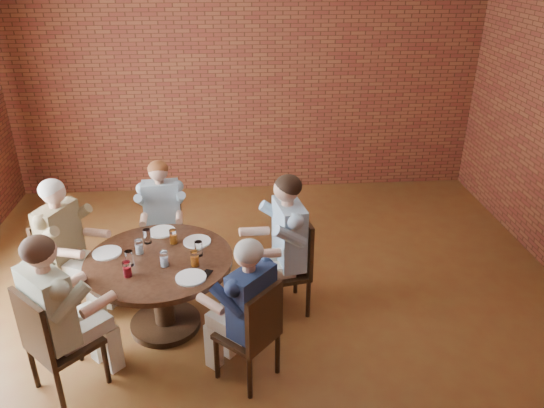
{
  "coord_description": "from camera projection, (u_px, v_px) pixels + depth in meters",
  "views": [
    {
      "loc": [
        -0.21,
        -3.77,
        3.26
      ],
      "look_at": [
        0.17,
        1.0,
        0.92
      ],
      "focal_mm": 35.0,
      "sensor_mm": 36.0,
      "label": 1
    }
  ],
  "objects": [
    {
      "name": "floor",
      "position": [
        262.0,
        343.0,
        4.83
      ],
      "size": [
        7.0,
        7.0,
        0.0
      ],
      "primitive_type": "plane",
      "color": "brown",
      "rests_on": "ground"
    },
    {
      "name": "wall_back",
      "position": [
        245.0,
        73.0,
        7.21
      ],
      "size": [
        7.0,
        0.0,
        7.0
      ],
      "primitive_type": "plane",
      "rotation": [
        1.57,
        0.0,
        0.0
      ],
      "color": "brown",
      "rests_on": "ground"
    },
    {
      "name": "dining_table",
      "position": [
        161.0,
        279.0,
        4.82
      ],
      "size": [
        1.32,
        1.32,
        0.75
      ],
      "color": "#321C10",
      "rests_on": "floor"
    },
    {
      "name": "chair_a",
      "position": [
        292.0,
        261.0,
        5.1
      ],
      "size": [
        0.54,
        0.54,
        0.99
      ],
      "rotation": [
        0.0,
        0.0,
        -1.39
      ],
      "color": "#321C10",
      "rests_on": "floor"
    },
    {
      "name": "diner_a",
      "position": [
        282.0,
        246.0,
        5.0
      ],
      "size": [
        0.81,
        0.7,
        1.42
      ],
      "primitive_type": null,
      "rotation": [
        0.0,
        0.0,
        -1.39
      ],
      "color": "teal",
      "rests_on": "floor"
    },
    {
      "name": "chair_b",
      "position": [
        164.0,
        227.0,
        5.79
      ],
      "size": [
        0.43,
        0.43,
        0.91
      ],
      "rotation": [
        0.0,
        0.0,
        0.08
      ],
      "color": "#321C10",
      "rests_on": "floor"
    },
    {
      "name": "diner_b",
      "position": [
        163.0,
        219.0,
        5.66
      ],
      "size": [
        0.54,
        0.64,
        1.28
      ],
      "primitive_type": null,
      "rotation": [
        0.0,
        0.0,
        0.08
      ],
      "color": "#8095A3",
      "rests_on": "floor"
    },
    {
      "name": "chair_c",
      "position": [
        62.0,
        260.0,
        5.14
      ],
      "size": [
        0.58,
        0.58,
        0.95
      ],
      "rotation": [
        0.0,
        0.0,
        1.16
      ],
      "color": "#321C10",
      "rests_on": "floor"
    },
    {
      "name": "diner_c",
      "position": [
        67.0,
        247.0,
        5.04
      ],
      "size": [
        0.83,
        0.77,
        1.36
      ],
      "primitive_type": null,
      "rotation": [
        0.0,
        0.0,
        1.16
      ],
      "color": "brown",
      "rests_on": "floor"
    },
    {
      "name": "chair_d",
      "position": [
        52.0,
        340.0,
        4.08
      ],
      "size": [
        0.66,
        0.66,
        0.98
      ],
      "rotation": [
        0.0,
        0.0,
        2.36
      ],
      "color": "#321C10",
      "rests_on": "floor"
    },
    {
      "name": "diner_d",
      "position": [
        59.0,
        315.0,
        4.07
      ],
      "size": [
        0.91,
        0.91,
        1.41
      ],
      "primitive_type": null,
      "rotation": [
        0.0,
        0.0,
        2.36
      ],
      "color": "#C2AB98",
      "rests_on": "floor"
    },
    {
      "name": "chair_e",
      "position": [
        254.0,
        331.0,
        4.21
      ],
      "size": [
        0.59,
        0.59,
        0.93
      ],
      "rotation": [
        0.0,
        0.0,
        3.97
      ],
      "color": "#321C10",
      "rests_on": "floor"
    },
    {
      "name": "diner_e",
      "position": [
        246.0,
        312.0,
        4.19
      ],
      "size": [
        0.82,
        0.81,
        1.31
      ],
      "primitive_type": null,
      "rotation": [
        0.0,
        0.0,
        3.97
      ],
      "color": "#1B284C",
      "rests_on": "floor"
    },
    {
      "name": "plate_a",
      "position": [
        197.0,
        241.0,
        4.98
      ],
      "size": [
        0.26,
        0.26,
        0.01
      ],
      "primitive_type": "cylinder",
      "color": "white",
      "rests_on": "dining_table"
    },
    {
      "name": "plate_b",
      "position": [
        162.0,
        231.0,
        5.16
      ],
      "size": [
        0.26,
        0.26,
        0.01
      ],
      "primitive_type": "cylinder",
      "color": "white",
      "rests_on": "dining_table"
    },
    {
      "name": "plate_c",
      "position": [
        107.0,
        253.0,
        4.8
      ],
      "size": [
        0.26,
        0.26,
        0.01
      ],
      "primitive_type": "cylinder",
      "color": "white",
      "rests_on": "dining_table"
    },
    {
      "name": "plate_d",
      "position": [
        191.0,
        277.0,
        4.44
      ],
      "size": [
        0.26,
        0.26,
        0.01
      ],
      "primitive_type": "cylinder",
      "color": "white",
      "rests_on": "dining_table"
    },
    {
      "name": "glass_a",
      "position": [
        199.0,
        249.0,
        4.74
      ],
      "size": [
        0.07,
        0.07,
        0.14
      ],
      "primitive_type": "cylinder",
      "color": "white",
      "rests_on": "dining_table"
    },
    {
      "name": "glass_b",
      "position": [
        173.0,
        237.0,
        4.94
      ],
      "size": [
        0.07,
        0.07,
        0.14
      ],
      "primitive_type": "cylinder",
      "color": "white",
      "rests_on": "dining_table"
    },
    {
      "name": "glass_c",
      "position": [
        147.0,
        236.0,
        4.94
      ],
      "size": [
        0.07,
        0.07,
        0.14
      ],
      "primitive_type": "cylinder",
      "color": "white",
      "rests_on": "dining_table"
    },
    {
      "name": "glass_d",
      "position": [
        139.0,
        247.0,
        4.77
      ],
      "size": [
        0.07,
        0.07,
        0.14
      ],
      "primitive_type": "cylinder",
      "color": "white",
      "rests_on": "dining_table"
    },
    {
      "name": "glass_e",
      "position": [
        129.0,
        258.0,
        4.6
      ],
      "size": [
        0.07,
        0.07,
        0.14
      ],
      "primitive_type": "cylinder",
      "color": "white",
      "rests_on": "dining_table"
    },
    {
      "name": "glass_f",
      "position": [
        127.0,
        269.0,
        4.44
      ],
      "size": [
        0.07,
        0.07,
        0.14
      ],
      "primitive_type": "cylinder",
      "color": "white",
      "rests_on": "dining_table"
    },
    {
      "name": "glass_g",
      "position": [
        164.0,
        259.0,
        4.59
      ],
      "size": [
        0.07,
        0.07,
        0.14
      ],
      "primitive_type": "cylinder",
      "color": "white",
      "rests_on": "dining_table"
    },
    {
      "name": "glass_h",
      "position": [
        195.0,
        259.0,
        4.59
      ],
      "size": [
        0.07,
        0.07,
        0.14
      ],
      "primitive_type": "cylinder",
      "color": "white",
      "rests_on": "dining_table"
    },
    {
      "name": "smartphone",
      "position": [
        206.0,
        274.0,
        4.5
      ],
      "size": [
        0.11,
        0.15,
        0.01
      ],
      "primitive_type": "cube",
      "rotation": [
        0.0,
        0.0,
        -0.42
      ],
      "color": "black",
      "rests_on": "dining_table"
    }
  ]
}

